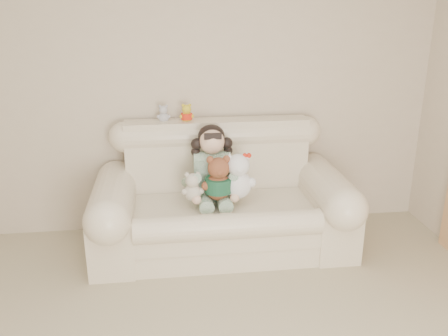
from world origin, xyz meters
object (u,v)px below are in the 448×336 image
sofa (222,191)px  cream_teddy (193,184)px  brown_teddy (218,174)px  seated_child (212,163)px  white_cat (238,171)px

sofa → cream_teddy: sofa is taller
brown_teddy → cream_teddy: bearing=172.7°
seated_child → cream_teddy: (-0.17, -0.21, -0.10)m
brown_teddy → white_cat: 0.16m
sofa → white_cat: sofa is taller
seated_child → brown_teddy: seated_child is taller
sofa → white_cat: size_ratio=4.74×
white_cat → cream_teddy: bearing=-176.7°
white_cat → sofa: bearing=136.1°
white_cat → seated_child: bearing=135.0°
sofa → brown_teddy: 0.23m
seated_child → cream_teddy: size_ratio=2.29×
seated_child → white_cat: bearing=-42.4°
sofa → white_cat: bearing=-44.3°
white_cat → cream_teddy: size_ratio=1.60×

